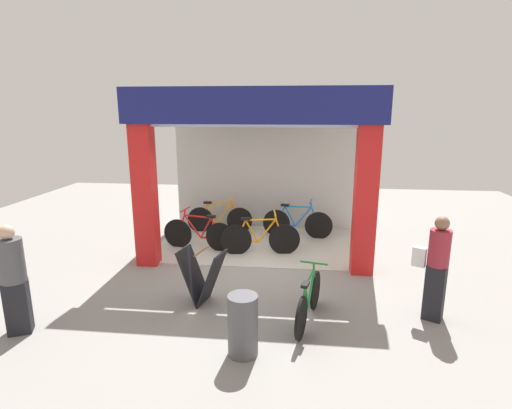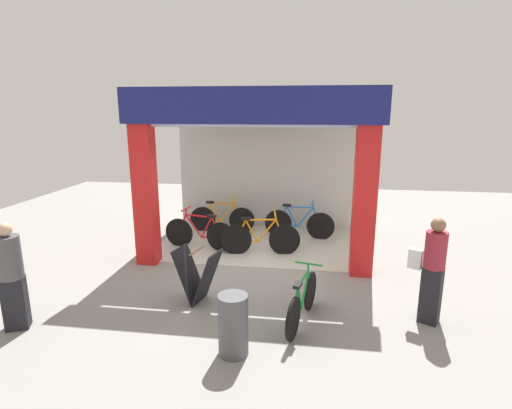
# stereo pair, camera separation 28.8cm
# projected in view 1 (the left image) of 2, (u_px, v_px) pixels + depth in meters

# --- Properties ---
(ground_plane) EXTENTS (17.49, 17.49, 0.00)m
(ground_plane) POSITION_uv_depth(u_px,v_px,m) (252.00, 268.00, 8.14)
(ground_plane) COLOR gray
(ground_plane) RESTS_ON ground
(shop_facade) EXTENTS (4.94, 3.25, 3.55)m
(shop_facade) POSITION_uv_depth(u_px,v_px,m) (259.00, 165.00, 9.13)
(shop_facade) COLOR beige
(shop_facade) RESTS_ON ground
(bicycle_inside_0) EXTENTS (1.71, 0.47, 0.95)m
(bicycle_inside_0) POSITION_uv_depth(u_px,v_px,m) (199.00, 234.00, 9.10)
(bicycle_inside_0) COLOR black
(bicycle_inside_0) RESTS_ON ground
(bicycle_inside_1) EXTENTS (1.75, 0.48, 0.96)m
(bicycle_inside_1) POSITION_uv_depth(u_px,v_px,m) (260.00, 238.00, 8.79)
(bicycle_inside_1) COLOR black
(bicycle_inside_1) RESTS_ON ground
(bicycle_inside_2) EXTENTS (1.74, 0.48, 0.96)m
(bicycle_inside_2) POSITION_uv_depth(u_px,v_px,m) (297.00, 223.00, 9.97)
(bicycle_inside_2) COLOR black
(bicycle_inside_2) RESTS_ON ground
(bicycle_inside_3) EXTENTS (1.69, 0.46, 0.93)m
(bicycle_inside_3) POSITION_uv_depth(u_px,v_px,m) (220.00, 219.00, 10.39)
(bicycle_inside_3) COLOR black
(bicycle_inside_3) RESTS_ON ground
(bicycle_parked_0) EXTENTS (0.49, 1.53, 0.86)m
(bicycle_parked_0) POSITION_uv_depth(u_px,v_px,m) (309.00, 301.00, 5.99)
(bicycle_parked_0) COLOR black
(bicycle_parked_0) RESTS_ON ground
(sandwich_board_sign) EXTENTS (0.81, 0.64, 0.93)m
(sandwich_board_sign) POSITION_uv_depth(u_px,v_px,m) (202.00, 277.00, 6.58)
(sandwich_board_sign) COLOR black
(sandwich_board_sign) RESTS_ON ground
(pedestrian_0) EXTENTS (0.56, 0.43, 1.63)m
(pedestrian_0) POSITION_uv_depth(u_px,v_px,m) (436.00, 267.00, 5.99)
(pedestrian_0) COLOR black
(pedestrian_0) RESTS_ON ground
(pedestrian_1) EXTENTS (0.45, 0.45, 1.62)m
(pedestrian_1) POSITION_uv_depth(u_px,v_px,m) (14.00, 279.00, 5.60)
(pedestrian_1) COLOR black
(pedestrian_1) RESTS_ON ground
(trash_bin) EXTENTS (0.40, 0.40, 0.83)m
(trash_bin) POSITION_uv_depth(u_px,v_px,m) (243.00, 325.00, 5.18)
(trash_bin) COLOR #4C4C51
(trash_bin) RESTS_ON ground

